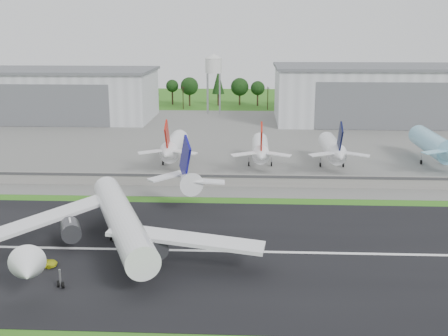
# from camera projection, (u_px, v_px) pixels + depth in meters

# --- Properties ---
(ground) EXTENTS (600.00, 600.00, 0.00)m
(ground) POSITION_uv_depth(u_px,v_px,m) (172.00, 273.00, 98.47)
(ground) COLOR #2A6518
(ground) RESTS_ON ground
(runway) EXTENTS (320.00, 60.00, 0.10)m
(runway) POSITION_uv_depth(u_px,v_px,m) (180.00, 251.00, 108.15)
(runway) COLOR black
(runway) RESTS_ON ground
(runway_centerline) EXTENTS (220.00, 1.00, 0.02)m
(runway_centerline) POSITION_uv_depth(u_px,v_px,m) (180.00, 250.00, 108.13)
(runway_centerline) COLOR white
(runway_centerline) RESTS_ON runway
(apron) EXTENTS (320.00, 150.00, 0.10)m
(apron) POSITION_uv_depth(u_px,v_px,m) (216.00, 139.00, 214.66)
(apron) COLOR slate
(apron) RESTS_ON ground
(blast_fence) EXTENTS (240.00, 0.61, 3.50)m
(blast_fence) POSITION_uv_depth(u_px,v_px,m) (200.00, 180.00, 151.28)
(blast_fence) COLOR gray
(blast_fence) RESTS_ON ground
(hangar_west) EXTENTS (97.00, 44.00, 23.20)m
(hangar_west) POSITION_uv_depth(u_px,v_px,m) (49.00, 94.00, 259.09)
(hangar_west) COLOR silver
(hangar_west) RESTS_ON ground
(hangar_east) EXTENTS (102.00, 47.00, 25.20)m
(hangar_east) POSITION_uv_depth(u_px,v_px,m) (388.00, 94.00, 251.55)
(hangar_east) COLOR silver
(hangar_east) RESTS_ON ground
(water_tower) EXTENTS (8.40, 8.40, 29.40)m
(water_tower) POSITION_uv_depth(u_px,v_px,m) (214.00, 63.00, 271.83)
(water_tower) COLOR #99999E
(water_tower) RESTS_ON ground
(utility_poles) EXTENTS (230.00, 3.00, 12.00)m
(utility_poles) POSITION_uv_depth(u_px,v_px,m) (225.00, 109.00, 292.14)
(utility_poles) COLOR black
(utility_poles) RESTS_ON ground
(treeline) EXTENTS (320.00, 16.00, 22.00)m
(treeline) POSITION_uv_depth(u_px,v_px,m) (227.00, 106.00, 306.67)
(treeline) COLOR black
(treeline) RESTS_ON ground
(main_airliner) EXTENTS (53.29, 57.23, 18.17)m
(main_airliner) POSITION_uv_depth(u_px,v_px,m) (120.00, 227.00, 107.09)
(main_airliner) COLOR white
(main_airliner) RESTS_ON runway
(ground_vehicle) EXTENTS (5.23, 2.56, 1.43)m
(ground_vehicle) POSITION_uv_depth(u_px,v_px,m) (43.00, 263.00, 100.64)
(ground_vehicle) COLOR #C7CB17
(ground_vehicle) RESTS_ON runway
(parked_jet_red_a) EXTENTS (7.36, 31.29, 16.70)m
(parked_jet_red_a) POSITION_uv_depth(u_px,v_px,m) (173.00, 147.00, 171.58)
(parked_jet_red_a) COLOR white
(parked_jet_red_a) RESTS_ON ground
(parked_jet_red_b) EXTENTS (7.36, 31.29, 16.33)m
(parked_jet_red_b) POSITION_uv_depth(u_px,v_px,m) (260.00, 149.00, 170.35)
(parked_jet_red_b) COLOR white
(parked_jet_red_b) RESTS_ON ground
(parked_jet_navy) EXTENTS (7.36, 31.29, 16.57)m
(parked_jet_navy) POSITION_uv_depth(u_px,v_px,m) (333.00, 149.00, 169.30)
(parked_jet_navy) COLOR white
(parked_jet_navy) RESTS_ON ground
(parked_jet_skyblue) EXTENTS (7.36, 37.29, 17.13)m
(parked_jet_skyblue) POSITION_uv_depth(u_px,v_px,m) (436.00, 145.00, 172.59)
(parked_jet_skyblue) COLOR #84C7E4
(parked_jet_skyblue) RESTS_ON ground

